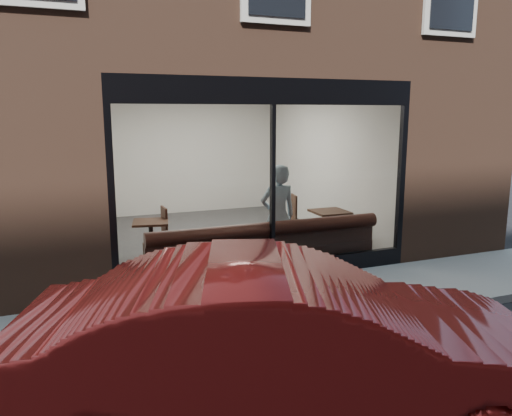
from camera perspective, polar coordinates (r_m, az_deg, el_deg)
name	(u,v)px	position (r m, az deg, el deg)	size (l,w,h in m)	color
ground	(337,330)	(6.51, 9.24, -13.62)	(120.00, 120.00, 0.00)	black
sidewalk_near	(301,302)	(7.31, 5.17, -10.65)	(40.00, 2.00, 0.01)	gray
kerb_near	(339,327)	(6.45, 9.48, -13.30)	(40.00, 0.10, 0.12)	gray
host_building_pier_left	(29,158)	(13.12, -24.49, 5.17)	(2.50, 12.00, 3.20)	brown
host_building_pier_right	(309,150)	(14.78, 6.09, 6.62)	(2.50, 12.00, 3.20)	brown
host_building_backfill	(162,147)	(16.39, -10.74, 6.91)	(5.00, 6.00, 3.20)	brown
cafe_floor	(218,237)	(10.86, -4.36, -3.35)	(6.00, 6.00, 0.00)	#2D2D30
cafe_ceiling	(216,87)	(10.54, -4.62, 13.60)	(6.00, 6.00, 0.00)	white
cafe_wall_back	(184,154)	(13.46, -8.28, 6.16)	(5.00, 5.00, 0.00)	silver
cafe_wall_left	(93,169)	(10.14, -18.10, 4.21)	(6.00, 6.00, 0.00)	silver
cafe_wall_right	(321,160)	(11.56, 7.44, 5.41)	(6.00, 6.00, 0.00)	silver
storefront_kick	(272,271)	(8.16, 1.85, -7.22)	(5.00, 0.10, 0.30)	black
storefront_header	(273,91)	(7.76, 1.98, 13.21)	(5.00, 0.10, 0.40)	black
storefront_mullion	(273,186)	(7.84, 1.91, 2.55)	(0.06, 0.10, 2.50)	black
storefront_glass	(273,186)	(7.81, 2.00, 2.52)	(4.80, 4.80, 0.00)	white
banquette	(263,260)	(8.49, 0.77, -5.96)	(4.00, 0.55, 0.45)	#361913
person	(278,216)	(8.74, 2.52, -0.90)	(0.66, 0.43, 1.80)	#99B5C6
cafe_table_left	(151,222)	(9.17, -11.96, -1.60)	(0.62, 0.62, 0.04)	black
cafe_table_right	(330,212)	(10.01, 8.44, -0.44)	(0.67, 0.67, 0.04)	black
cafe_chair_left	(155,245)	(9.55, -11.46, -4.17)	(0.40, 0.40, 0.04)	black
cafe_chair_right	(285,227)	(10.79, 3.32, -2.23)	(0.41, 0.41, 0.04)	black
wall_poster	(98,183)	(9.61, -17.57, 2.73)	(0.02, 0.60, 0.80)	white
parked_car	(293,352)	(4.27, 4.21, -16.05)	(1.60, 4.58, 1.51)	#AD1E1C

